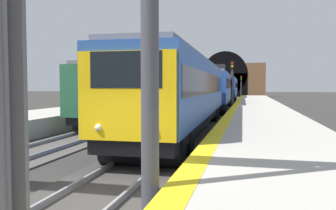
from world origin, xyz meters
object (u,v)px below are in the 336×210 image
object	(u,v)px
train_adjacent_platform	(190,89)
catenary_mast_near	(150,79)
catenary_mast_far	(151,78)
train_main_approaching	(217,89)
railway_signal_far	(241,85)
railway_signal_mid	(232,83)

from	to	relation	value
train_adjacent_platform	catenary_mast_near	distance (m)	7.46
catenary_mast_near	catenary_mast_far	world-z (taller)	catenary_mast_far
train_main_approaching	railway_signal_far	world-z (taller)	train_main_approaching
railway_signal_mid	railway_signal_far	size ratio (longest dim) A/B	1.02
catenary_mast_near	railway_signal_far	bearing A→B (deg)	-28.40
railway_signal_mid	catenary_mast_far	world-z (taller)	catenary_mast_far
railway_signal_far	catenary_mast_far	xyz separation A→B (m)	(-23.38, 12.98, 0.83)
train_main_approaching	catenary_mast_near	size ratio (longest dim) A/B	8.09
train_main_approaching	catenary_mast_far	world-z (taller)	catenary_mast_far
catenary_mast_near	train_adjacent_platform	bearing A→B (deg)	-114.90
train_main_approaching	catenary_mast_far	distance (m)	17.24
railway_signal_far	catenary_mast_near	xyz separation A→B (m)	(-23.98, 12.96, 0.76)
train_main_approaching	railway_signal_mid	distance (m)	4.84
railway_signal_mid	catenary_mast_near	distance (m)	21.32
train_adjacent_platform	railway_signal_mid	bearing A→B (deg)	-155.96
railway_signal_far	catenary_mast_far	bearing A→B (deg)	-29.04
catenary_mast_near	catenary_mast_far	distance (m)	0.61
railway_signal_mid	catenary_mast_far	bearing A→B (deg)	-143.43
railway_signal_mid	railway_signal_far	xyz separation A→B (m)	(40.88, 0.00, 0.04)
railway_signal_mid	catenary_mast_far	xyz separation A→B (m)	(17.50, 12.98, 0.87)
train_main_approaching	railway_signal_mid	world-z (taller)	same
train_main_approaching	catenary_mast_far	xyz separation A→B (m)	(13.07, 11.14, 1.47)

